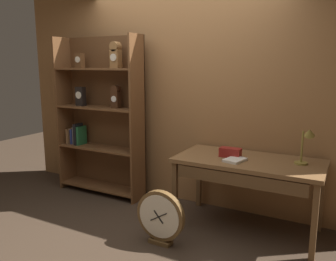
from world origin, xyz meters
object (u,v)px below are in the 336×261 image
object	(u,v)px
open_repair_manual	(235,160)
round_clock_large	(160,217)
toolbox_small	(230,153)
desk_lamp	(306,143)
workbench	(248,167)
bookshelf	(100,117)

from	to	relation	value
open_repair_manual	round_clock_large	world-z (taller)	open_repair_manual
toolbox_small	round_clock_large	xyz separation A→B (m)	(-0.43, -0.68, -0.52)
open_repair_manual	desk_lamp	bearing A→B (deg)	28.59
workbench	desk_lamp	size ratio (longest dim) A/B	3.82
desk_lamp	bookshelf	bearing A→B (deg)	177.71
desk_lamp	toolbox_small	size ratio (longest dim) A/B	1.76
desk_lamp	open_repair_manual	xyz separation A→B (m)	(-0.62, -0.17, -0.20)
workbench	toolbox_small	size ratio (longest dim) A/B	6.71
workbench	desk_lamp	bearing A→B (deg)	7.78
workbench	open_repair_manual	distance (m)	0.17
toolbox_small	round_clock_large	size ratio (longest dim) A/B	0.41
bookshelf	open_repair_manual	world-z (taller)	bookshelf
bookshelf	round_clock_large	xyz separation A→B (m)	(1.37, -0.83, -0.73)
round_clock_large	workbench	bearing A→B (deg)	46.36
workbench	open_repair_manual	size ratio (longest dim) A/B	6.52
toolbox_small	round_clock_large	distance (m)	0.96
open_repair_manual	bookshelf	bearing A→B (deg)	-175.24
bookshelf	round_clock_large	distance (m)	1.76
bookshelf	round_clock_large	world-z (taller)	bookshelf
bookshelf	desk_lamp	world-z (taller)	bookshelf
workbench	round_clock_large	bearing A→B (deg)	-133.64
workbench	desk_lamp	distance (m)	0.60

